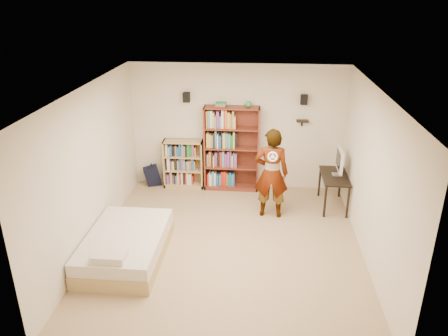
# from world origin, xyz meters

# --- Properties ---
(ground) EXTENTS (4.50, 5.00, 0.01)m
(ground) POSITION_xyz_m (0.00, 0.00, 0.00)
(ground) COLOR tan
(ground) RESTS_ON ground
(room_shell) EXTENTS (4.52, 5.02, 2.71)m
(room_shell) POSITION_xyz_m (0.00, 0.00, 1.76)
(room_shell) COLOR silver
(room_shell) RESTS_ON ground
(crown_molding) EXTENTS (4.50, 5.00, 0.06)m
(crown_molding) POSITION_xyz_m (0.00, 0.00, 2.67)
(crown_molding) COLOR silver
(crown_molding) RESTS_ON room_shell
(speaker_left) EXTENTS (0.14, 0.12, 0.20)m
(speaker_left) POSITION_xyz_m (-1.05, 2.40, 2.00)
(speaker_left) COLOR black
(speaker_left) RESTS_ON room_shell
(speaker_right) EXTENTS (0.14, 0.12, 0.20)m
(speaker_right) POSITION_xyz_m (1.35, 2.40, 2.00)
(speaker_right) COLOR black
(speaker_right) RESTS_ON room_shell
(wall_shelf) EXTENTS (0.25, 0.16, 0.02)m
(wall_shelf) POSITION_xyz_m (1.35, 2.41, 1.55)
(wall_shelf) COLOR black
(wall_shelf) RESTS_ON room_shell
(tall_bookshelf) EXTENTS (1.16, 0.34, 1.83)m
(tall_bookshelf) POSITION_xyz_m (-0.11, 2.33, 0.92)
(tall_bookshelf) COLOR maroon
(tall_bookshelf) RESTS_ON ground
(low_bookshelf) EXTENTS (0.85, 0.32, 1.07)m
(low_bookshelf) POSITION_xyz_m (-1.15, 2.34, 0.53)
(low_bookshelf) COLOR tan
(low_bookshelf) RESTS_ON ground
(computer_desk) EXTENTS (0.50, 1.00, 0.68)m
(computer_desk) POSITION_xyz_m (1.98, 1.65, 0.34)
(computer_desk) COLOR black
(computer_desk) RESTS_ON ground
(imac) EXTENTS (0.15, 0.54, 0.53)m
(imac) POSITION_xyz_m (2.03, 1.67, 0.95)
(imac) COLOR silver
(imac) RESTS_ON computer_desk
(daybed) EXTENTS (1.21, 1.87, 0.55)m
(daybed) POSITION_xyz_m (-1.62, -0.48, 0.28)
(daybed) COLOR beige
(daybed) RESTS_ON ground
(person) EXTENTS (0.66, 0.45, 1.75)m
(person) POSITION_xyz_m (0.72, 1.18, 0.88)
(person) COLOR black
(person) RESTS_ON ground
(wii_wheel) EXTENTS (0.19, 0.07, 0.19)m
(wii_wheel) POSITION_xyz_m (0.72, 0.85, 1.34)
(wii_wheel) COLOR silver
(wii_wheel) RESTS_ON person
(navy_bag) EXTENTS (0.40, 0.32, 0.47)m
(navy_bag) POSITION_xyz_m (-1.87, 2.34, 0.23)
(navy_bag) COLOR black
(navy_bag) RESTS_ON ground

